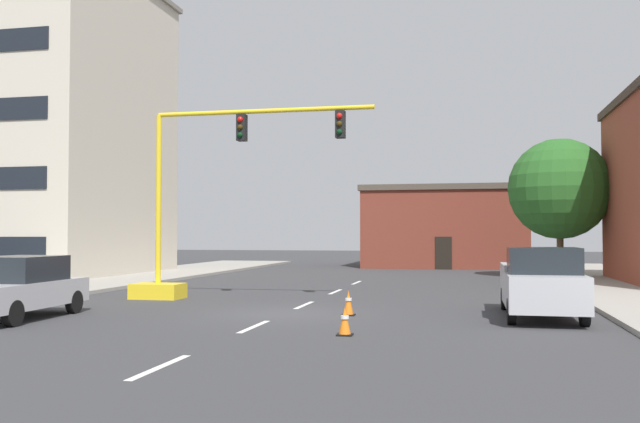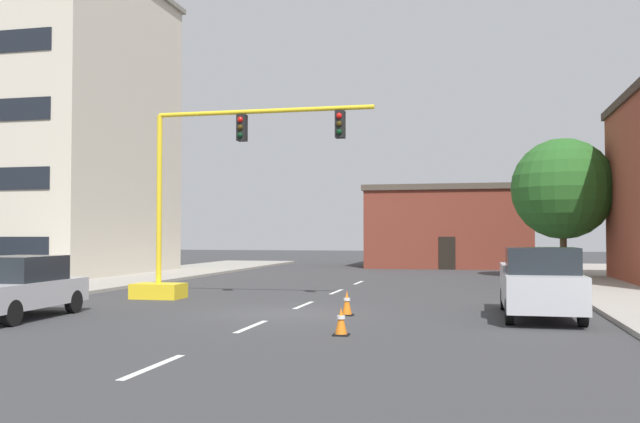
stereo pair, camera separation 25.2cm
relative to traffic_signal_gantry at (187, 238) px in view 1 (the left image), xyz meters
The scene contains 15 objects.
ground_plane 6.34m from the traffic_signal_gantry, 38.25° to the right, with size 160.00×160.00×0.00m, color #38383A.
sidewalk_left 8.90m from the traffic_signal_gantry, 149.92° to the left, with size 6.00×56.00×0.14m, color #9E998E.
lane_stripe_seg_1 13.22m from the traffic_signal_gantry, 69.06° to the right, with size 0.16×2.40×0.01m, color silver.
lane_stripe_seg_2 8.44m from the traffic_signal_gantry, 55.08° to the right, with size 0.16×2.40×0.01m, color silver.
lane_stripe_seg_3 5.30m from the traffic_signal_gantry, 14.14° to the right, with size 0.16×2.40×0.01m, color silver.
lane_stripe_seg_4 6.74m from the traffic_signal_gantry, 42.87° to the left, with size 0.16×2.40×0.01m, color silver.
lane_stripe_seg_5 11.10m from the traffic_signal_gantry, 64.63° to the left, with size 0.16×2.40×0.01m, color silver.
building_tall_left 20.23m from the traffic_signal_gantry, 140.48° to the left, with size 12.96×13.00×17.17m.
building_brick_center 29.23m from the traffic_signal_gantry, 73.39° to the left, with size 11.60×9.10×5.77m.
traffic_signal_gantry is the anchor object (origin of this frame).
tree_right_far 21.68m from the traffic_signal_gantry, 46.48° to the left, with size 5.43×5.43×7.53m.
pickup_truck_silver 12.46m from the traffic_signal_gantry, 14.58° to the right, with size 2.03×5.41×1.99m.
sedan_silver_near_left 6.99m from the traffic_signal_gantry, 108.88° to the right, with size 2.09×4.59×1.74m.
traffic_cone_roadside_a 7.83m from the traffic_signal_gantry, 29.80° to the right, with size 0.36×0.36×0.73m.
traffic_cone_roadside_b 10.72m from the traffic_signal_gantry, 47.04° to the right, with size 0.36×0.36×0.66m.
Camera 1 is at (5.35, -19.98, 2.34)m, focal length 39.00 mm.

